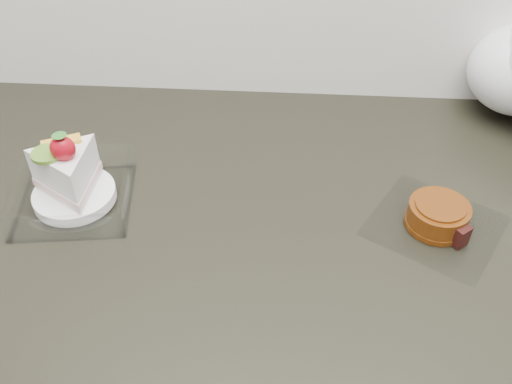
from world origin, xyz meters
name	(u,v)px	position (x,y,z in m)	size (l,w,h in m)	color
counter	(300,374)	(0.00, 1.69, 0.45)	(2.04, 0.64, 0.90)	black
cake_tray	(71,184)	(-0.35, 1.68, 0.93)	(0.18, 0.18, 0.13)	white
mooncake_wrap	(438,218)	(0.17, 1.66, 0.92)	(0.22, 0.22, 0.04)	white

